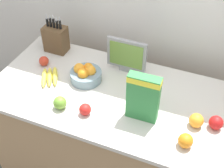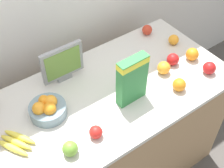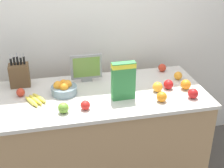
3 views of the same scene
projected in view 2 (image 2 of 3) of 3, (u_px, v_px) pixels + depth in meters
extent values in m
cube|color=tan|center=(99.00, 143.00, 2.20)|extent=(1.71, 0.77, 0.90)
cube|color=beige|center=(97.00, 99.00, 1.86)|extent=(1.74, 0.80, 0.03)
cube|color=gray|center=(65.00, 77.00, 1.95)|extent=(0.10, 0.03, 0.03)
cube|color=gray|center=(62.00, 62.00, 1.87)|extent=(0.27, 0.02, 0.22)
cube|color=olive|center=(63.00, 64.00, 1.86)|extent=(0.23, 0.00, 0.18)
cube|color=#338442|center=(132.00, 80.00, 1.74)|extent=(0.18, 0.06, 0.31)
cube|color=yellow|center=(133.00, 63.00, 1.65)|extent=(0.19, 0.07, 0.04)
cylinder|color=gray|center=(48.00, 110.00, 1.74)|extent=(0.21, 0.21, 0.07)
sphere|color=orange|center=(51.00, 101.00, 1.73)|extent=(0.07, 0.07, 0.07)
sphere|color=orange|center=(44.00, 101.00, 1.74)|extent=(0.06, 0.06, 0.06)
sphere|color=orange|center=(39.00, 108.00, 1.69)|extent=(0.08, 0.08, 0.08)
sphere|color=orange|center=(50.00, 109.00, 1.69)|extent=(0.07, 0.07, 0.07)
ellipsoid|color=yellow|center=(13.00, 148.00, 1.59)|extent=(0.12, 0.19, 0.03)
ellipsoid|color=yellow|center=(16.00, 142.00, 1.61)|extent=(0.13, 0.19, 0.03)
ellipsoid|color=yellow|center=(20.00, 137.00, 1.64)|extent=(0.13, 0.19, 0.03)
sphere|color=#6B9E33|center=(70.00, 149.00, 1.56)|extent=(0.08, 0.08, 0.08)
sphere|color=red|center=(96.00, 132.00, 1.64)|extent=(0.07, 0.07, 0.07)
sphere|color=red|center=(209.00, 68.00, 1.98)|extent=(0.08, 0.08, 0.08)
sphere|color=red|center=(173.00, 59.00, 2.03)|extent=(0.08, 0.08, 0.08)
sphere|color=red|center=(147.00, 30.00, 2.27)|extent=(0.07, 0.07, 0.07)
sphere|color=orange|center=(179.00, 85.00, 1.87)|extent=(0.08, 0.08, 0.08)
sphere|color=orange|center=(174.00, 40.00, 2.19)|extent=(0.07, 0.07, 0.07)
sphere|color=orange|center=(192.00, 54.00, 2.07)|extent=(0.09, 0.09, 0.09)
sphere|color=orange|center=(164.00, 68.00, 1.98)|extent=(0.08, 0.08, 0.08)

